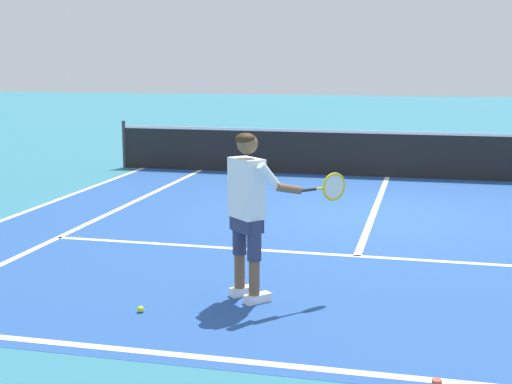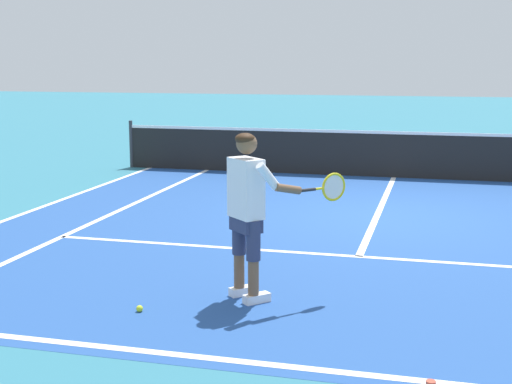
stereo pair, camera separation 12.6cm
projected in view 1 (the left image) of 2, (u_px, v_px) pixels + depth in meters
The scene contains 10 objects.
ground_plane at pixel (373, 215), 11.40m from camera, with size 80.00×80.00×0.00m, color teal.
court_inner_surface at pixel (367, 230), 10.41m from camera, with size 10.98×10.23×0.00m, color #234C93.
line_baseline at pixel (314, 368), 5.71m from camera, with size 10.98×0.10×0.01m, color white.
line_service at pixel (357, 256), 8.99m from camera, with size 8.23×0.10×0.01m, color white.
line_centre_service at pixel (376, 206), 12.05m from camera, with size 0.10×6.40×0.01m, color white.
line_singles_left at pixel (105, 215), 11.36m from camera, with size 0.10×9.83×0.01m, color white.
line_doubles_left at pixel (27, 211), 11.68m from camera, with size 0.10×9.83×0.01m, color white.
tennis_net at pixel (388, 154), 15.02m from camera, with size 11.96×0.08×1.07m.
tennis_player at pixel (249, 205), 7.20m from camera, with size 1.15×0.76×1.71m.
tennis_ball_near_feet at pixel (141, 309), 6.98m from camera, with size 0.07×0.07×0.07m, color #CCE02D.
Camera 1 is at (0.81, -11.27, 2.41)m, focal length 50.49 mm.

